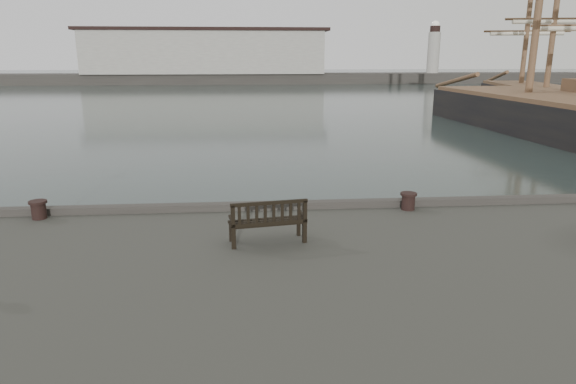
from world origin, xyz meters
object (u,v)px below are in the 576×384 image
bench (268,229)px  tall_ship_far (544,105)px  bollard_left (39,210)px  bollard_right (408,201)px

bench → tall_ship_far: bearing=43.6°
bollard_left → bollard_right: size_ratio=1.01×
bollard_right → tall_ship_far: (24.75, 35.54, -1.04)m
tall_ship_far → bollard_right: bearing=-114.0°
bench → bollard_right: bearing=20.2°
tall_ship_far → bench: bearing=-116.3°
bollard_right → tall_ship_far: tall_ship_far is taller
bench → bollard_left: size_ratio=3.74×
bench → bollard_left: bearing=149.7°
bench → bollard_right: 4.29m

